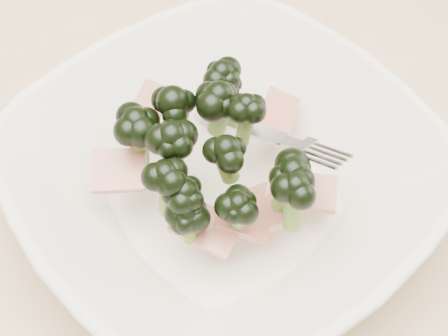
% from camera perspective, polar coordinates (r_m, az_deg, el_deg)
% --- Properties ---
extents(dining_table, '(1.20, 0.80, 0.75)m').
position_cam_1_polar(dining_table, '(0.61, -11.30, -9.76)').
color(dining_table, tan).
rests_on(dining_table, ground).
extents(broccoli_dish, '(0.32, 0.32, 0.12)m').
position_cam_1_polar(broccoli_dish, '(0.48, -0.07, -0.58)').
color(broccoli_dish, beige).
rests_on(broccoli_dish, dining_table).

